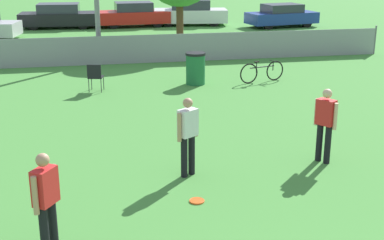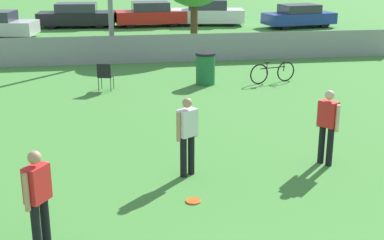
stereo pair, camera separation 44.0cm
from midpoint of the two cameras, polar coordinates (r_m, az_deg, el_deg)
name	(u,v)px [view 1 (the left image)]	position (r m, az deg, el deg)	size (l,w,h in m)	color
fence_backline	(148,49)	(21.15, -5.28, 7.56)	(19.45, 0.07, 1.21)	gray
player_thrower_red	(325,121)	(11.12, 12.93, -0.13)	(0.38, 0.46, 1.56)	black
player_receiver_white	(188,132)	(10.18, -1.69, -1.32)	(0.45, 0.39, 1.56)	black
player_defender_red	(46,199)	(7.84, -16.88, -8.06)	(0.38, 0.45, 1.56)	black
frisbee_disc	(197,201)	(9.43, -0.83, -8.63)	(0.27, 0.27, 0.03)	#E5591E
folding_chair_sideline	(95,76)	(16.89, -11.03, 4.67)	(0.52, 0.52, 0.88)	#333338
bicycle_sideline	(262,72)	(18.03, 6.79, 5.14)	(1.66, 0.57, 0.72)	black
trash_bin	(196,68)	(17.56, -0.34, 5.53)	(0.66, 0.66, 1.05)	#1E6638
parked_car_dark	(59,16)	(32.08, -14.38, 10.68)	(4.49, 2.10, 1.38)	black
parked_car_red	(134,15)	(31.96, -6.63, 11.11)	(4.11, 1.96, 1.40)	black
parked_car_white	(190,13)	(32.42, -0.56, 11.35)	(4.50, 2.41, 1.49)	black
parked_car_blue	(282,16)	(31.95, 9.16, 10.94)	(4.28, 2.36, 1.31)	black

